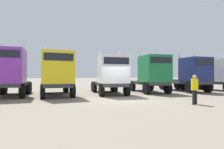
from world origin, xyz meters
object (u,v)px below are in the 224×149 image
object	(u,v)px
semi_truck_yellow	(57,74)
semi_truck_silver	(224,75)
semi_truck_purple	(9,72)
visitor_in_hivis	(195,87)
semi_truck_navy	(191,74)
semi_truck_white	(111,75)
semi_truck_green	(152,74)

from	to	relation	value
semi_truck_yellow	semi_truck_silver	size ratio (longest dim) A/B	1.03
semi_truck_purple	visitor_in_hivis	bearing A→B (deg)	56.79
semi_truck_navy	semi_truck_yellow	bearing A→B (deg)	-89.97
semi_truck_purple	semi_truck_navy	distance (m)	17.20
semi_truck_yellow	visitor_in_hivis	world-z (taller)	semi_truck_yellow
semi_truck_yellow	semi_truck_navy	distance (m)	13.53
semi_truck_silver	visitor_in_hivis	xyz separation A→B (m)	(-9.77, -6.61, -0.80)
semi_truck_white	semi_truck_green	world-z (taller)	semi_truck_green
semi_truck_purple	semi_truck_green	world-z (taller)	semi_truck_purple
semi_truck_yellow	visitor_in_hivis	size ratio (longest dim) A/B	3.69
semi_truck_purple	semi_truck_navy	xyz separation A→B (m)	(17.20, -0.31, -0.18)
semi_truck_navy	visitor_in_hivis	size ratio (longest dim) A/B	3.38
semi_truck_white	visitor_in_hivis	bearing A→B (deg)	29.43
semi_truck_green	semi_truck_white	bearing A→B (deg)	-82.04
semi_truck_purple	semi_truck_green	xyz separation A→B (m)	(12.70, -0.10, -0.10)
semi_truck_navy	semi_truck_purple	bearing A→B (deg)	-92.11
semi_truck_green	semi_truck_purple	bearing A→B (deg)	-88.26
semi_truck_green	visitor_in_hivis	world-z (taller)	semi_truck_green
semi_truck_purple	semi_truck_white	distance (m)	8.38
semi_truck_purple	semi_truck_green	size ratio (longest dim) A/B	0.95
semi_truck_green	semi_truck_navy	bearing A→B (deg)	89.58
semi_truck_white	visitor_in_hivis	world-z (taller)	semi_truck_white
semi_truck_navy	visitor_in_hivis	bearing A→B (deg)	-39.80
semi_truck_purple	semi_truck_yellow	world-z (taller)	semi_truck_purple
semi_truck_yellow	visitor_in_hivis	bearing A→B (deg)	46.10
semi_truck_yellow	semi_truck_navy	xyz separation A→B (m)	(13.53, 0.26, -0.04)
visitor_in_hivis	semi_truck_green	bearing A→B (deg)	147.44
semi_truck_purple	semi_truck_white	size ratio (longest dim) A/B	0.92
semi_truck_yellow	semi_truck_white	distance (m)	4.69
semi_truck_yellow	visitor_in_hivis	distance (m)	10.43
semi_truck_silver	visitor_in_hivis	bearing A→B (deg)	-64.47
semi_truck_green	visitor_in_hivis	size ratio (longest dim) A/B	3.40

